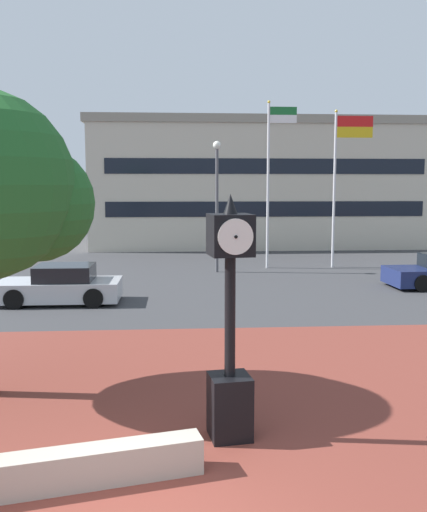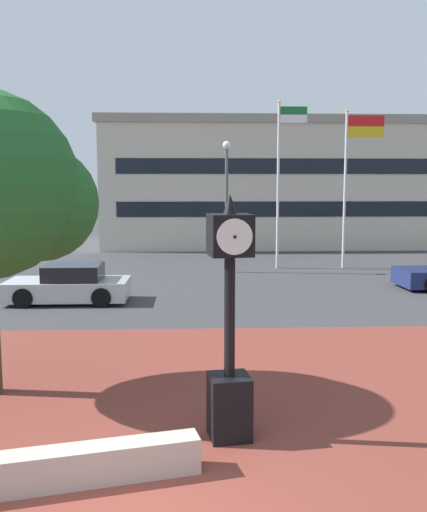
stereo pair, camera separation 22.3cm
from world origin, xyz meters
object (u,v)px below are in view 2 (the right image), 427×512
Objects in this scene: street_clock at (230,335)px; car_street_near at (69,285)px; civic_building at (266,184)px; street_lamp_post at (227,191)px; flagpole_primary at (281,174)px; flagpole_secondary at (351,172)px.

street_clock is 0.94× the size of car_street_near.
street_lamp_post is at bearing -105.11° from civic_building.
street_clock is 0.65× the size of street_lamp_post.
civic_building is (9.29, 19.69, 3.46)m from car_street_near.
flagpole_secondary is at bearing 0.00° from flagpole_primary.
street_clock is at bearing -111.07° from flagpole_secondary.
car_street_near is (-4.65, 10.55, -1.08)m from street_clock.
civic_building reaches higher than street_lamp_post.
civic_building is 3.68× the size of street_lamp_post.
civic_building is at bearing 100.90° from flagpole_secondary.
flagpole_secondary is 6.08m from street_lamp_post.
flagpole_primary reaches higher than flagpole_secondary.
civic_building reaches higher than street_clock.
car_street_near is 14.43m from flagpole_secondary.
flagpole_secondary reaches higher than car_street_near.
flagpole_primary is at bearing 70.60° from street_clock.
flagpole_primary is at bearing 23.51° from street_lamp_post.
flagpole_secondary is 0.34× the size of civic_building.
street_lamp_post reaches higher than car_street_near.
civic_building reaches higher than flagpole_primary.
street_lamp_post is at bearing -41.40° from car_street_near.
flagpole_secondary is at bearing -79.10° from civic_building.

